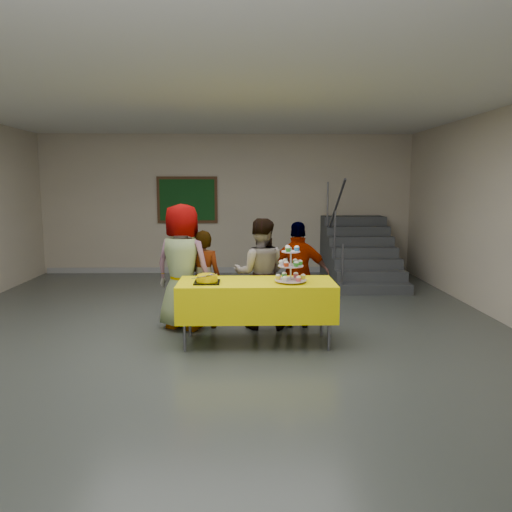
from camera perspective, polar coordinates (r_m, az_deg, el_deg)
The scene contains 10 objects.
room_shell at distance 5.93m, azimuth -5.11°, elevation 10.12°, with size 10.00×10.04×3.02m.
bake_table at distance 6.05m, azimuth 0.04°, elevation -4.90°, with size 1.88×0.78×0.77m.
cupcake_stand at distance 5.93m, azimuth 3.99°, elevation -1.42°, with size 0.38×0.38×0.44m.
bear_cake at distance 5.93m, azimuth -5.61°, elevation -2.52°, with size 0.32×0.36×0.12m.
schoolchild_a at distance 6.71m, azimuth -8.39°, elevation -1.24°, with size 0.82×0.53×1.68m, color slate.
schoolchild_b at distance 6.74m, azimuth -6.04°, elevation -2.66°, with size 0.48×0.32×1.33m, color slate.
schoolchild_c at distance 6.68m, azimuth 0.48°, elevation -2.03°, with size 0.72×0.56×1.49m, color slate.
schoolchild_d at distance 6.76m, azimuth 4.89°, elevation -2.15°, with size 0.84×0.35×1.44m, color slate.
staircase at distance 10.38m, azimuth 11.57°, elevation 0.03°, with size 1.30×2.40×2.04m.
noticeboard at distance 10.93m, azimuth -7.86°, elevation 6.37°, with size 1.30×0.05×1.00m.
Camera 1 is at (0.38, -5.89, 1.92)m, focal length 35.00 mm.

